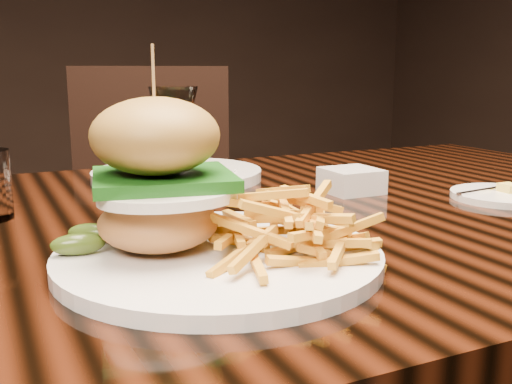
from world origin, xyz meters
name	(u,v)px	position (x,y,z in m)	size (l,w,h in m)	color
dining_table	(239,264)	(0.00, 0.00, 0.67)	(1.60, 0.90, 0.75)	black
burger_plate	(208,210)	(-0.12, -0.19, 0.81)	(0.33, 0.33, 0.22)	silver
side_saucer	(503,195)	(0.39, -0.10, 0.76)	(0.15, 0.15, 0.02)	silver
ramekin	(351,181)	(0.21, 0.04, 0.77)	(0.08, 0.08, 0.04)	silver
wine_glass	(174,123)	(-0.09, 0.00, 0.87)	(0.06, 0.06, 0.17)	white
far_dish	(177,169)	(0.00, 0.27, 0.77)	(0.30, 0.30, 0.10)	silver
chair_far	(158,213)	(0.14, 0.89, 0.54)	(0.54, 0.54, 0.95)	black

